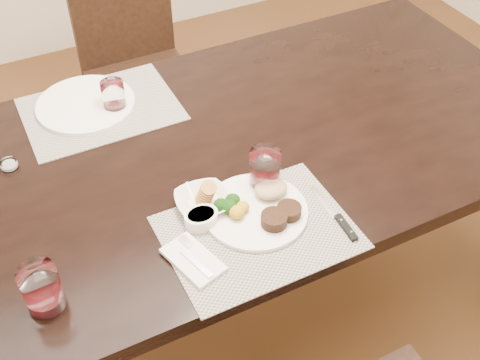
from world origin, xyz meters
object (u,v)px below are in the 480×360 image
far_plate (86,104)px  wine_glass_near (265,171)px  dinner_plate (260,208)px  steak_knife (341,221)px  cracker_bowl (203,202)px  chair_far (135,59)px

far_plate → wine_glass_near: bearing=-59.5°
dinner_plate → wine_glass_near: wine_glass_near is taller
dinner_plate → wine_glass_near: size_ratio=2.37×
steak_knife → far_plate: far_plate is taller
dinner_plate → steak_knife: 0.20m
steak_knife → cracker_bowl: cracker_bowl is taller
chair_far → wine_glass_near: (-0.00, -1.13, 0.30)m
far_plate → cracker_bowl: bearing=-75.1°
steak_knife → cracker_bowl: 0.35m
cracker_bowl → wine_glass_near: wine_glass_near is taller
chair_far → cracker_bowl: bearing=-99.3°
cracker_bowl → far_plate: (-0.15, 0.56, -0.01)m
chair_far → cracker_bowl: (-0.18, -1.13, 0.27)m
cracker_bowl → far_plate: 0.58m
steak_knife → wine_glass_near: 0.24m
steak_knife → wine_glass_near: wine_glass_near is taller
dinner_plate → steak_knife: bearing=-41.9°
far_plate → dinner_plate: bearing=-67.0°
steak_knife → dinner_plate: bearing=146.7°
steak_knife → cracker_bowl: size_ratio=1.41×
chair_far → wine_glass_near: 1.17m
chair_far → far_plate: size_ratio=2.97×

